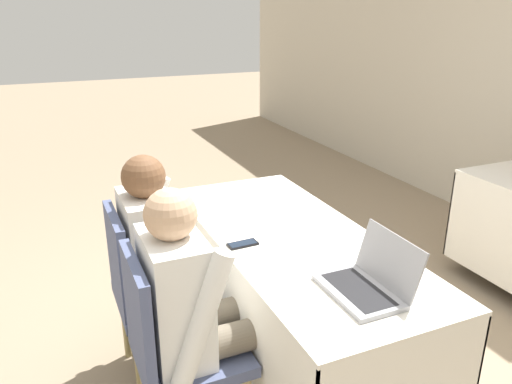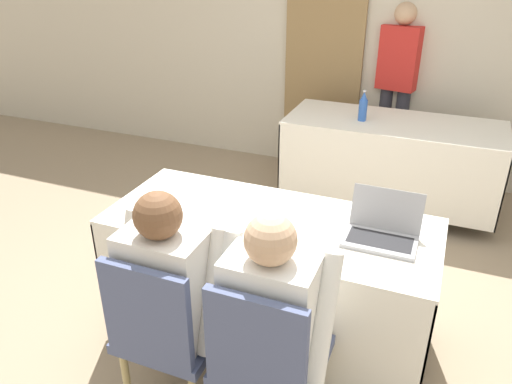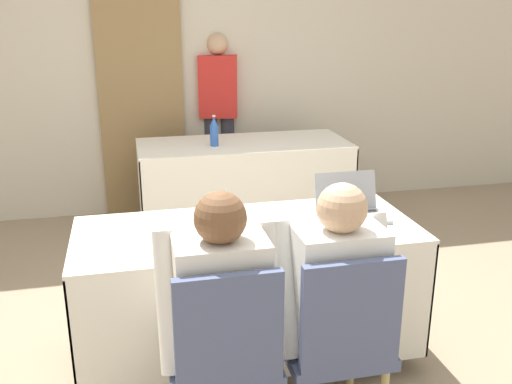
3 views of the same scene
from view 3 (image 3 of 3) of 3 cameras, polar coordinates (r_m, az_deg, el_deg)
The scene contains 14 objects.
ground_plane at distance 3.20m, azimuth -0.80°, elevation -16.25°, with size 24.00×24.00×0.00m, color gray.
wall_back at distance 5.18m, azimuth -6.99°, elevation 12.87°, with size 12.00×0.06×2.70m.
curtain_panel at distance 5.09m, azimuth -11.58°, elevation 12.28°, with size 0.73×0.04×2.65m.
conference_table_near at distance 2.92m, azimuth -0.85°, elevation -7.07°, with size 1.71×0.72×0.75m.
conference_table_far at distance 4.70m, azimuth -1.23°, elevation 2.74°, with size 1.71×0.72×0.75m.
laptop at distance 3.02m, azimuth 9.51°, elevation -1.76°, with size 0.34×0.27×0.22m.
cell_phone at distance 2.61m, azimuth 0.32°, elevation -5.55°, with size 0.07×0.14×0.01m.
paper_beside_laptop at distance 2.87m, azimuth -11.97°, elevation -3.88°, with size 0.27×0.33×0.00m.
water_bottle at distance 4.52m, azimuth -4.21°, elevation 5.99°, with size 0.07×0.07×0.25m.
chair_near_left at distance 2.35m, azimuth -3.20°, elevation -15.84°, with size 0.44×0.44×0.90m.
chair_near_right at distance 2.46m, azimuth 8.20°, elevation -14.31°, with size 0.44×0.44×0.90m.
person_checkered_shirt at distance 2.35m, azimuth -3.71°, elevation -11.23°, with size 0.50×0.52×1.16m.
person_white_shirt at distance 2.46m, azimuth 7.50°, elevation -9.93°, with size 0.50×0.52×1.16m.
person_red_shirt at distance 5.24m, azimuth -3.76°, elevation 8.20°, with size 0.38×0.27×1.59m.
Camera 3 is at (-0.55, -2.59, 1.81)m, focal length 40.00 mm.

